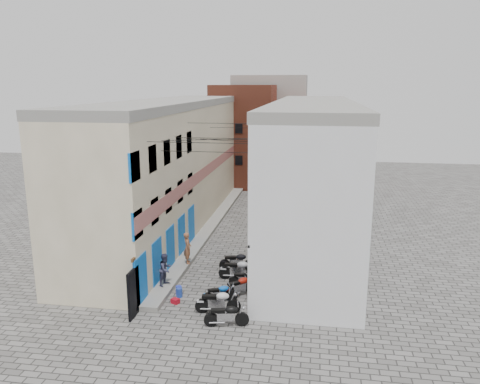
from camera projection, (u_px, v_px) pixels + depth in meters
The scene contains 21 objects.
ground at pixel (192, 316), 20.84m from camera, with size 90.00×90.00×0.00m, color #575552.
plinth at pixel (211, 226), 33.63m from camera, with size 0.90×26.00×0.25m, color gray.
building_left at pixel (170, 165), 33.05m from camera, with size 5.10×27.00×9.00m.
building_right at pixel (312, 169), 31.53m from camera, with size 5.94×26.00×9.00m.
building_far_brick_left at pixel (244, 136), 46.95m from camera, with size 6.00×6.00×10.00m, color brown.
building_far_brick_right at pixel (294, 144), 48.31m from camera, with size 5.00×6.00×8.00m, color brown.
building_far_concrete at pixel (270, 126), 52.29m from camera, with size 8.00×5.00×11.00m, color gray.
far_shopfront at pixel (260, 179), 44.80m from camera, with size 2.00×0.30×2.40m, color black.
overhead_wires at pixel (224, 137), 26.58m from camera, with size 5.80×13.02×1.32m.
motorcycle_a at pixel (226, 314), 19.83m from camera, with size 0.61×1.93×1.12m, color black, non-canonical shape.
motorcycle_b at pixel (218, 300), 20.98m from camera, with size 0.65×2.07×1.20m, color silver, non-canonical shape.
motorcycle_c at pixel (220, 292), 22.03m from camera, with size 0.54×1.70×0.99m, color blue, non-canonical shape.
motorcycle_d at pixel (240, 285), 22.69m from camera, with size 0.60×1.89×1.09m, color #A0170B, non-canonical shape.
motorcycle_e at pixel (246, 278), 23.73m from camera, with size 0.54×1.72×0.99m, color black, non-canonical shape.
motorcycle_f at pixel (238, 268), 24.61m from camera, with size 0.67×2.11×1.22m, color #A7A8AC, non-canonical shape.
motorcycle_g at pixel (237, 260), 25.79m from camera, with size 0.63×2.01×1.16m, color black, non-canonical shape.
person_a at pixel (187, 248), 26.13m from camera, with size 0.65×0.43×1.78m, color #9E5B39.
person_b at pixel (166, 269), 23.32m from camera, with size 0.79×0.62×1.63m, color #363751.
water_jug_near at pixel (179, 293), 22.64m from camera, with size 0.29×0.29×0.45m, color #2242AA.
water_jug_far at pixel (179, 291), 22.84m from camera, with size 0.30×0.30×0.46m, color #2637C2.
red_crate at pixel (175, 301), 22.01m from camera, with size 0.37×0.27×0.23m, color #A70B1B.
Camera 1 is at (5.18, -18.46, 10.08)m, focal length 35.00 mm.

